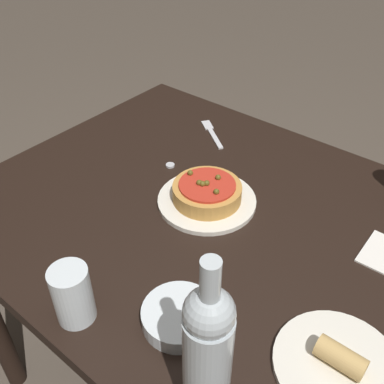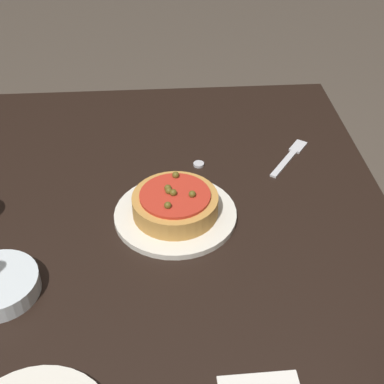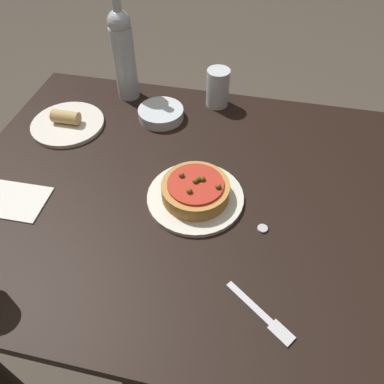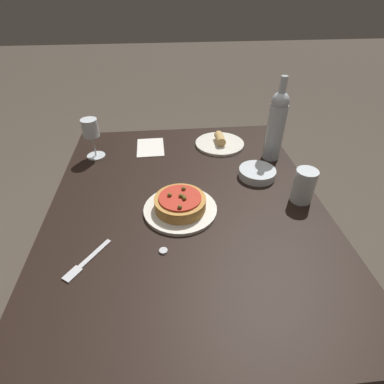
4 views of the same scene
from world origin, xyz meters
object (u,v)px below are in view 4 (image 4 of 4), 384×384
Objects in this scene: pizza at (180,203)px; bottle_cap at (163,251)px; water_cup at (304,186)px; side_plate at (220,143)px; dining_table at (187,225)px; fork at (86,262)px; wine_glass at (91,131)px; dinner_plate at (180,209)px; wine_bottle at (276,125)px; side_bowl at (257,173)px.

pizza is 6.96× the size of bottle_cap.
water_cup is 0.47m from side_plate.
fork reaches higher than dining_table.
wine_glass is 1.15× the size of fork.
wine_bottle reaches higher than dinner_plate.
dining_table is at bearing 125.62° from wine_bottle.
dining_table is at bearing -32.15° from dinner_plate.
wine_glass reaches higher than dinner_plate.
dinner_plate is at bearing 154.64° from side_plate.
side_bowl is (-0.22, -0.64, -0.10)m from wine_glass.
water_cup is 4.97× the size of bottle_cap.
wine_glass is at bearing 40.29° from dinner_plate.
pizza reaches higher than side_bowl.
dining_table is 0.42m from water_cup.
pizza is at bearing -19.14° from bottle_cap.
pizza is at bearing 127.54° from wine_bottle.
dining_table is 0.46m from side_plate.
bottle_cap is (-0.17, 0.06, -0.00)m from dinner_plate.
side_plate is at bearing 56.43° from wine_bottle.
side_bowl is at bearing -60.53° from pizza.
dinner_plate is at bearing 147.85° from dining_table.
wine_glass is 0.50× the size of wine_bottle.
side_bowl is 0.96× the size of fork.
fork is 0.21m from bottle_cap.
dining_table is at bearing 155.33° from side_plate.
wine_glass is at bearing 25.74° from bottle_cap.
wine_glass reaches higher than pizza.
side_plate is (0.40, -0.18, 0.11)m from dining_table.
bottle_cap is (-0.19, 0.47, -0.06)m from water_cup.
side_plate is (0.44, -0.21, 0.00)m from dinner_plate.
side_plate is (0.44, -0.21, -0.02)m from pizza.
fork is at bearing 127.89° from dining_table.
dinner_plate is 1.44× the size of pizza.
pizza is 0.49m from side_plate.
dining_table is 0.12m from dinner_plate.
side_plate is at bearing -25.36° from dinner_plate.
wine_bottle reaches higher than side_bowl.
side_plate is (0.63, -0.48, 0.01)m from fork.
fork is (-0.23, 0.29, 0.11)m from dining_table.
wine_bottle is (0.27, -0.38, 0.25)m from dining_table.
water_cup is 0.72m from fork.
side_bowl is at bearing 35.10° from water_cup.
wine_bottle is 2.80× the size of water_cup.
pizza is at bearing 161.11° from fork.
wine_bottle is at bearing -52.46° from pizza.
wine_glass is 0.64m from bottle_cap.
wine_bottle reaches higher than wine_glass.
fork is at bearing 125.25° from dinner_plate.
side_plate is (0.13, 0.19, -0.14)m from wine_bottle.
wine_glass is 0.84m from water_cup.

